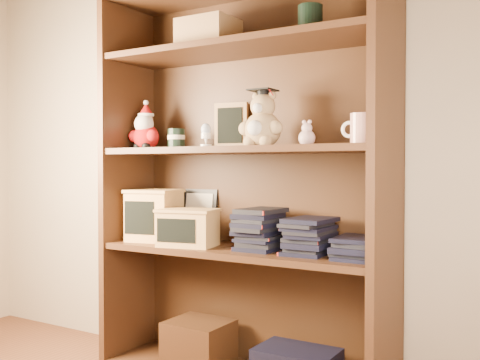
# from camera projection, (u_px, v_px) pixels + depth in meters

# --- Properties ---
(bookcase) EXTENTS (1.20, 0.35, 1.60)m
(bookcase) POSITION_uv_depth(u_px,v_px,m) (246.00, 190.00, 2.26)
(bookcase) COLOR #3E2311
(bookcase) RESTS_ON ground
(shelf_lower) EXTENTS (1.14, 0.33, 0.02)m
(shelf_lower) POSITION_uv_depth(u_px,v_px,m) (240.00, 251.00, 2.22)
(shelf_lower) COLOR #3E2311
(shelf_lower) RESTS_ON ground
(shelf_upper) EXTENTS (1.14, 0.33, 0.02)m
(shelf_upper) POSITION_uv_depth(u_px,v_px,m) (240.00, 150.00, 2.21)
(shelf_upper) COLOR #3E2311
(shelf_upper) RESTS_ON ground
(santa_plush) EXTENTS (0.16, 0.11, 0.22)m
(santa_plush) POSITION_uv_depth(u_px,v_px,m) (145.00, 131.00, 2.45)
(santa_plush) COLOR #A50F0F
(santa_plush) RESTS_ON shelf_upper
(teachers_tin) EXTENTS (0.07, 0.07, 0.08)m
(teachers_tin) POSITION_uv_depth(u_px,v_px,m) (176.00, 138.00, 2.37)
(teachers_tin) COLOR black
(teachers_tin) RESTS_ON shelf_upper
(chalkboard_plaque) EXTENTS (0.15, 0.09, 0.19)m
(chalkboard_plaque) POSITION_uv_depth(u_px,v_px,m) (231.00, 126.00, 2.36)
(chalkboard_plaque) COLOR #9E7547
(chalkboard_plaque) RESTS_ON shelf_upper
(egg_cup) EXTENTS (0.04, 0.04, 0.09)m
(egg_cup) POSITION_uv_depth(u_px,v_px,m) (206.00, 134.00, 2.20)
(egg_cup) COLOR white
(egg_cup) RESTS_ON shelf_upper
(grad_teddy_bear) EXTENTS (0.19, 0.16, 0.23)m
(grad_teddy_bear) POSITION_uv_depth(u_px,v_px,m) (262.00, 124.00, 2.15)
(grad_teddy_bear) COLOR tan
(grad_teddy_bear) RESTS_ON shelf_upper
(pink_figurine) EXTENTS (0.06, 0.06, 0.10)m
(pink_figurine) POSITION_uv_depth(u_px,v_px,m) (307.00, 136.00, 2.06)
(pink_figurine) COLOR #CEA69F
(pink_figurine) RESTS_ON shelf_upper
(teacher_mug) EXTENTS (0.12, 0.09, 0.11)m
(teacher_mug) POSITION_uv_depth(u_px,v_px,m) (362.00, 129.00, 1.95)
(teacher_mug) COLOR silver
(teacher_mug) RESTS_ON shelf_upper
(certificate_frame) EXTENTS (0.18, 0.05, 0.22)m
(certificate_frame) POSITION_uv_depth(u_px,v_px,m) (199.00, 214.00, 2.49)
(certificate_frame) COLOR black
(certificate_frame) RESTS_ON shelf_lower
(treats_box) EXTENTS (0.24, 0.24, 0.22)m
(treats_box) POSITION_uv_depth(u_px,v_px,m) (154.00, 215.00, 2.44)
(treats_box) COLOR #DCA65A
(treats_box) RESTS_ON shelf_lower
(pencils_box) EXTENTS (0.26, 0.21, 0.15)m
(pencils_box) POSITION_uv_depth(u_px,v_px,m) (188.00, 227.00, 2.27)
(pencils_box) COLOR #DCA65A
(pencils_box) RESTS_ON shelf_lower
(book_stack_left) EXTENTS (0.14, 0.20, 0.16)m
(book_stack_left) POSITION_uv_depth(u_px,v_px,m) (260.00, 229.00, 2.17)
(book_stack_left) COLOR black
(book_stack_left) RESTS_ON shelf_lower
(book_stack_mid) EXTENTS (0.14, 0.20, 0.14)m
(book_stack_mid) POSITION_uv_depth(u_px,v_px,m) (309.00, 235.00, 2.06)
(book_stack_mid) COLOR black
(book_stack_mid) RESTS_ON shelf_lower
(book_stack_right) EXTENTS (0.14, 0.20, 0.08)m
(book_stack_right) POSITION_uv_depth(u_px,v_px,m) (359.00, 247.00, 1.96)
(book_stack_right) COLOR black
(book_stack_right) RESTS_ON shelf_lower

